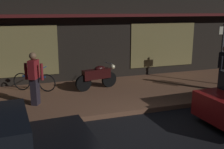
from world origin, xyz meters
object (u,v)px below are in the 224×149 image
(motorcycle, at_px, (97,76))
(person_bystander, at_px, (224,67))
(person_photographer, at_px, (34,78))
(sign_post, at_px, (222,51))
(bicycle_parked, at_px, (34,81))

(motorcycle, relative_size, person_bystander, 1.01)
(motorcycle, bearing_deg, person_bystander, -21.48)
(motorcycle, relative_size, person_photographer, 1.01)
(person_photographer, xyz_separation_m, sign_post, (7.16, 0.12, 0.48))
(bicycle_parked, distance_m, person_photographer, 1.62)
(sign_post, bearing_deg, person_photographer, -179.03)
(person_bystander, bearing_deg, sign_post, 56.57)
(person_photographer, bearing_deg, bicycle_parked, 88.45)
(person_photographer, distance_m, person_bystander, 6.68)
(motorcycle, bearing_deg, bicycle_parked, 167.98)
(motorcycle, xyz_separation_m, person_bystander, (4.33, -1.70, 0.38))
(bicycle_parked, relative_size, sign_post, 0.61)
(sign_post, bearing_deg, person_bystander, -123.43)
(bicycle_parked, relative_size, person_bystander, 0.88)
(motorcycle, xyz_separation_m, person_photographer, (-2.32, -1.05, 0.38))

